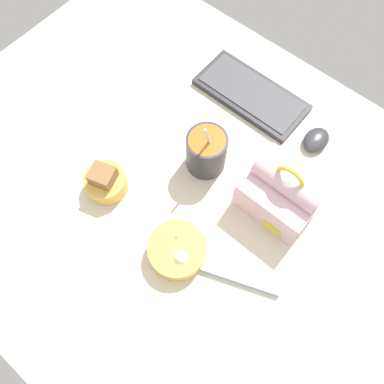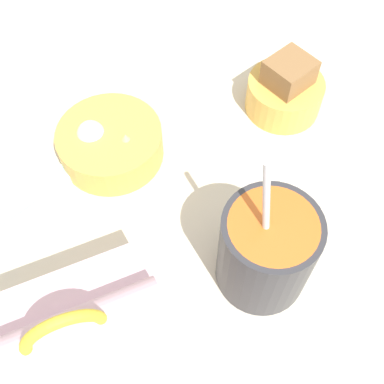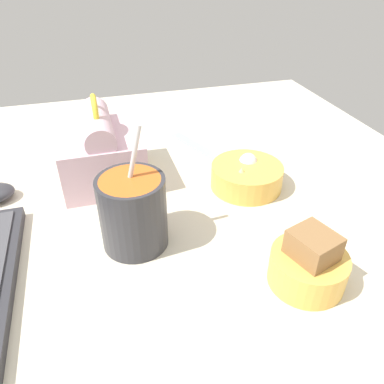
{
  "view_description": "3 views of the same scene",
  "coord_description": "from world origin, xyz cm",
  "px_view_note": "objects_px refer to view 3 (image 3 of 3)",
  "views": [
    {
      "loc": [
        28.5,
        -27.95,
        89.85
      ],
      "look_at": [
        5.79,
        -0.9,
        7.0
      ],
      "focal_mm": 35.0,
      "sensor_mm": 36.0,
      "label": 1
    },
    {
      "loc": [
        17.51,
        26.33,
        54.11
      ],
      "look_at": [
        5.79,
        -0.9,
        7.0
      ],
      "focal_mm": 45.0,
      "sensor_mm": 36.0,
      "label": 2
    },
    {
      "loc": [
        -43.88,
        13.37,
        41.88
      ],
      "look_at": [
        5.79,
        -0.9,
        7.0
      ],
      "focal_mm": 35.0,
      "sensor_mm": 36.0,
      "label": 3
    }
  ],
  "objects_px": {
    "bento_bowl_sandwich": "(308,265)",
    "chopstick_case": "(200,151)",
    "lunch_bag": "(101,151)",
    "bento_bowl_snacks": "(246,176)",
    "soup_cup": "(133,211)"
  },
  "relations": [
    {
      "from": "bento_bowl_sandwich",
      "to": "chopstick_case",
      "type": "bearing_deg",
      "value": 4.41
    },
    {
      "from": "bento_bowl_sandwich",
      "to": "lunch_bag",
      "type": "bearing_deg",
      "value": 34.57
    },
    {
      "from": "bento_bowl_sandwich",
      "to": "bento_bowl_snacks",
      "type": "height_order",
      "value": "bento_bowl_sandwich"
    },
    {
      "from": "lunch_bag",
      "to": "bento_bowl_sandwich",
      "type": "xyz_separation_m",
      "value": [
        -0.36,
        -0.25,
        -0.03
      ]
    },
    {
      "from": "bento_bowl_sandwich",
      "to": "bento_bowl_snacks",
      "type": "relative_size",
      "value": 0.77
    },
    {
      "from": "lunch_bag",
      "to": "bento_bowl_sandwich",
      "type": "distance_m",
      "value": 0.43
    },
    {
      "from": "lunch_bag",
      "to": "bento_bowl_sandwich",
      "type": "height_order",
      "value": "lunch_bag"
    },
    {
      "from": "soup_cup",
      "to": "bento_bowl_snacks",
      "type": "relative_size",
      "value": 1.43
    },
    {
      "from": "lunch_bag",
      "to": "bento_bowl_snacks",
      "type": "distance_m",
      "value": 0.28
    },
    {
      "from": "soup_cup",
      "to": "lunch_bag",
      "type": "bearing_deg",
      "value": 8.24
    },
    {
      "from": "lunch_bag",
      "to": "soup_cup",
      "type": "distance_m",
      "value": 0.21
    },
    {
      "from": "bento_bowl_sandwich",
      "to": "bento_bowl_snacks",
      "type": "bearing_deg",
      "value": -3.42
    },
    {
      "from": "bento_bowl_sandwich",
      "to": "soup_cup",
      "type": "bearing_deg",
      "value": 55.47
    },
    {
      "from": "lunch_bag",
      "to": "soup_cup",
      "type": "relative_size",
      "value": 0.89
    },
    {
      "from": "bento_bowl_sandwich",
      "to": "chopstick_case",
      "type": "height_order",
      "value": "bento_bowl_sandwich"
    }
  ]
}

